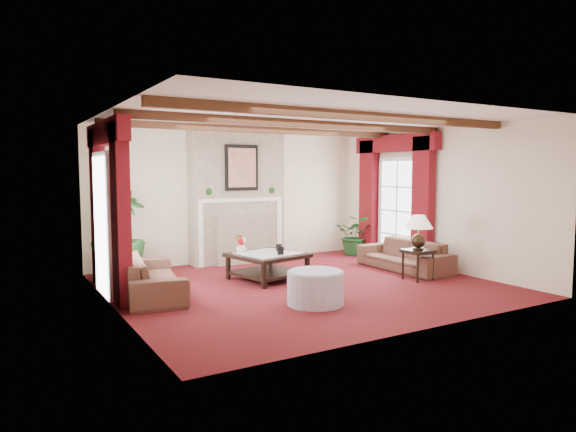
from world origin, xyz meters
TOP-DOWN VIEW (x-y plane):
  - floor at (0.00, 0.00)m, footprint 6.00×6.00m
  - ceiling at (0.00, 0.00)m, footprint 6.00×6.00m
  - back_wall at (0.00, 2.75)m, footprint 6.00×0.02m
  - left_wall at (-3.00, 0.00)m, footprint 0.02×5.50m
  - right_wall at (3.00, 0.00)m, footprint 0.02×5.50m
  - ceiling_beams at (0.00, 0.00)m, footprint 6.00×3.00m
  - fireplace at (0.00, 2.55)m, footprint 2.00×0.52m
  - french_door_left at (-2.97, 1.00)m, footprint 0.10×1.10m
  - french_door_right at (2.97, 1.00)m, footprint 0.10×1.10m
  - curtains_left at (-2.86, 1.00)m, footprint 0.20×2.40m
  - curtains_right at (2.86, 1.00)m, footprint 0.20×2.40m
  - sofa_left at (-2.34, 0.58)m, footprint 2.23×1.25m
  - sofa_right at (2.37, 0.14)m, footprint 1.94×0.57m
  - potted_palm at (-2.53, 1.98)m, footprint 2.21×2.37m
  - small_plant at (2.64, 2.00)m, footprint 1.70×1.70m
  - coffee_table at (-0.29, 0.69)m, footprint 1.33×1.33m
  - side_table at (1.96, -0.63)m, footprint 0.56×0.56m
  - ottoman at (-0.49, -1.12)m, footprint 0.80×0.80m
  - table_lamp at (1.96, -0.63)m, footprint 0.49×0.49m
  - flower_vase at (-0.65, 1.01)m, footprint 0.30×0.30m
  - book at (0.01, 0.41)m, footprint 0.22×0.14m
  - photo_frame_a at (-0.19, 0.41)m, footprint 0.11×0.03m
  - photo_frame_b at (-0.01, 0.79)m, footprint 0.10×0.04m

SIDE VIEW (x-z plane):
  - floor at x=0.00m, z-range 0.00..0.00m
  - coffee_table at x=-0.29m, z-range 0.00..0.46m
  - ottoman at x=-0.49m, z-range 0.00..0.47m
  - side_table at x=1.96m, z-range 0.00..0.53m
  - small_plant at x=2.64m, z-range 0.00..0.70m
  - sofa_right at x=2.37m, z-range 0.00..0.76m
  - sofa_left at x=-2.34m, z-range 0.00..0.79m
  - potted_palm at x=-2.53m, z-range 0.00..0.92m
  - photo_frame_b at x=-0.01m, z-range 0.46..0.59m
  - photo_frame_a at x=-0.19m, z-range 0.46..0.60m
  - flower_vase at x=-0.65m, z-range 0.46..0.64m
  - book at x=0.01m, z-range 0.46..0.74m
  - table_lamp at x=1.96m, z-range 0.53..1.14m
  - back_wall at x=0.00m, z-range 0.00..2.70m
  - left_wall at x=-3.00m, z-range 0.00..2.70m
  - right_wall at x=3.00m, z-range 0.00..2.70m
  - french_door_left at x=-2.97m, z-range 1.05..3.21m
  - french_door_right at x=2.97m, z-range 1.05..3.21m
  - curtains_left at x=-2.86m, z-range 1.28..3.83m
  - curtains_right at x=2.86m, z-range 1.28..3.83m
  - ceiling_beams at x=0.00m, z-range 2.58..2.70m
  - ceiling at x=0.00m, z-range 2.70..2.70m
  - fireplace at x=0.00m, z-range 1.35..4.05m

